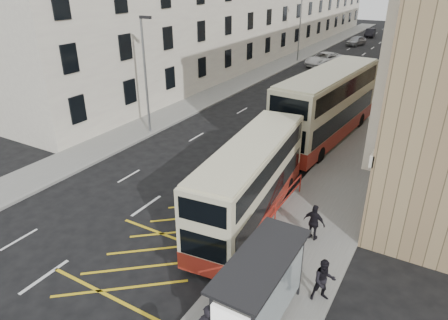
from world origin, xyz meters
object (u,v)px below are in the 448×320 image
Objects in this scene: pedestrian_mid at (324,280)px; car_red at (395,43)px; car_silver at (356,41)px; double_decker_rear at (327,106)px; bus_shelter at (260,286)px; double_decker_front at (251,182)px; street_lamp_far at (300,25)px; pedestrian_far at (314,222)px; white_van at (324,59)px; car_dark at (370,33)px; street_lamp_near at (146,70)px.

pedestrian_mid is 57.62m from car_red.
double_decker_rear is at bearing -66.68° from car_silver.
car_silver is at bearing 100.73° from bus_shelter.
car_silver is (-7.91, 53.37, -1.22)m from double_decker_front.
pedestrian_far is at bearing -68.35° from street_lamp_far.
pedestrian_far is 0.29× the size of white_van.
double_decker_rear reaches higher than pedestrian_far.
pedestrian_far is (3.20, -0.28, -0.99)m from double_decker_front.
bus_shelter reaches higher than white_van.
double_decker_front is 5.92× the size of pedestrian_far.
bus_shelter is at bearing -66.65° from car_silver.
pedestrian_mid is at bearing -68.10° from double_decker_rear.
double_decker_front is 0.80× the size of double_decker_rear.
bus_shelter is at bearing -149.10° from pedestrian_mid.
pedestrian_mid is 69.11m from car_dark.
pedestrian_mid is 1.00× the size of pedestrian_far.
street_lamp_far is 28.51m from car_dark.
street_lamp_far reaches higher than double_decker_front.
car_red is (-2.04, 42.18, -1.71)m from double_decker_rear.
street_lamp_near is 16.40m from pedestrian_far.
car_dark is at bearing 107.84° from white_van.
street_lamp_far is at bearing 101.34° from double_decker_front.
car_dark is 0.84× the size of car_red.
double_decker_rear reaches higher than pedestrian_mid.
white_van is at bearing 104.71° from bus_shelter.
pedestrian_far is (14.55, -6.64, -3.65)m from street_lamp_near.
street_lamp_far reaches higher than pedestrian_far.
car_silver is (-11.26, 59.41, -1.39)m from bus_shelter.
double_decker_rear is at bearing 75.59° from pedestrian_mid.
street_lamp_far is 38.18m from double_decker_front.
white_van is at bearing 96.05° from double_decker_front.
double_decker_rear is 7.39× the size of pedestrian_far.
pedestrian_far reaches higher than white_van.
double_decker_front is 5.94× the size of pedestrian_mid.
car_red is (9.31, 47.33, -3.87)m from street_lamp_near.
bus_shelter is 2.54× the size of pedestrian_far.
street_lamp_near is at bearing -80.25° from white_van.
car_silver is (-11.11, 53.65, -0.23)m from pedestrian_far.
street_lamp_near is at bearing -16.99° from pedestrian_far.
double_decker_front is 53.74m from car_red.
double_decker_rear reaches higher than bus_shelter.
street_lamp_near reaches higher than car_dark.
bus_shelter is 60.48m from car_silver.
pedestrian_far is 54.23m from car_red.
white_van is 18.86m from car_red.
bus_shelter is 0.43× the size of double_decker_front.
white_van is 1.31× the size of car_dark.
double_decker_rear is 2.80× the size of car_silver.
street_lamp_far is at bearing -60.80° from pedestrian_far.
pedestrian_mid reaches higher than white_van.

